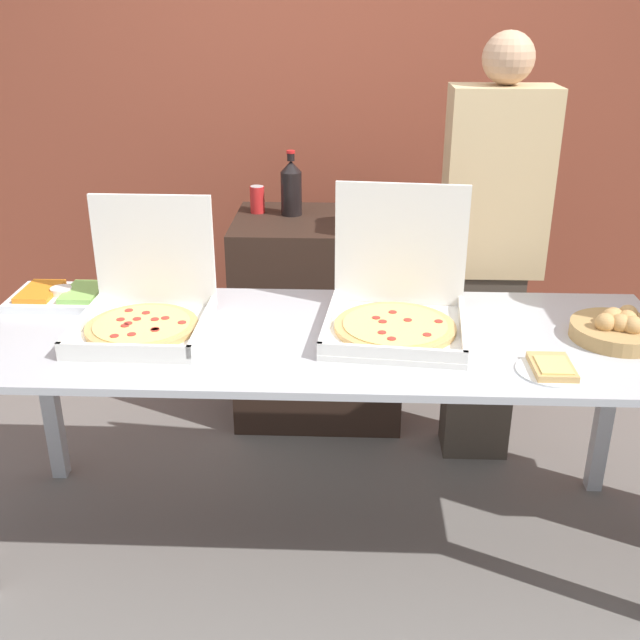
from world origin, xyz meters
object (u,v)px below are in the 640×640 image
Objects in this scene: bread_basket at (618,329)px; soda_can_silver at (391,201)px; pizza_box_near_right at (396,306)px; person_guest_cap at (490,253)px; soda_bottle at (291,187)px; veggie_tray at (62,296)px; pizza_box_far_right at (145,308)px; soda_can_colored at (257,199)px; paper_plate_front_left at (552,368)px.

bread_basket is 2.42× the size of soda_can_silver.
pizza_box_near_right is 0.29× the size of person_guest_cap.
pizza_box_near_right is 1.10m from soda_bottle.
pizza_box_far_right is at bearing -31.25° from veggie_tray.
soda_can_silver is 0.61m from soda_can_colored.
bread_basket is at bearing -7.39° from veggie_tray.
pizza_box_far_right is 0.86× the size of pizza_box_near_right.
soda_bottle is 2.35× the size of soda_can_colored.
person_guest_cap is (1.62, 0.39, 0.06)m from veggie_tray.
soda_bottle is 0.46m from soda_can_silver.
paper_plate_front_left is at bearing -10.96° from pizza_box_far_right.
pizza_box_far_right reaches higher than veggie_tray.
soda_can_silver is at bearing 94.29° from pizza_box_near_right.
soda_can_colored is at bearing 179.20° from soda_can_silver.
person_guest_cap is at bearing 13.61° from veggie_tray.
soda_can_colored is (-1.04, 1.33, 0.16)m from paper_plate_front_left.
paper_plate_front_left is 1.71× the size of soda_can_silver.
paper_plate_front_left is at bearing 92.76° from person_guest_cap.
pizza_box_near_right is 1.02m from soda_can_silver.
pizza_box_far_right is at bearing 26.32° from person_guest_cap.
pizza_box_near_right is at bearing 54.88° from person_guest_cap.
soda_can_silver is at bearing 51.41° from pizza_box_far_right.
soda_bottle reaches higher than soda_can_silver.
bread_basket is 1.58m from soda_bottle.
pizza_box_near_right is at bearing -66.82° from soda_bottle.
pizza_box_near_right is at bearing 174.99° from bread_basket.
soda_can_silver is at bearing 122.80° from bread_basket.
pizza_box_far_right is 1.13m from soda_bottle.
pizza_box_far_right is 1.32m from paper_plate_front_left.
veggie_tray is (-0.37, 0.23, -0.05)m from pizza_box_far_right.
pizza_box_near_right is (0.84, 0.04, 0.01)m from pizza_box_far_right.
person_guest_cap is (-0.04, 0.89, 0.07)m from paper_plate_front_left.
soda_can_colored is 0.07× the size of person_guest_cap.
pizza_box_far_right is 3.57× the size of soda_can_silver.
person_guest_cap is at bearing -48.57° from soda_can_silver.
person_guest_cap is (-0.31, 0.64, 0.04)m from bread_basket.
soda_bottle is at bearing -177.62° from soda_can_silver.
person_guest_cap reaches higher than soda_can_colored.
person_guest_cap is (0.39, -0.44, -0.10)m from soda_can_silver.
pizza_box_near_right is at bearing -8.78° from veggie_tray.
soda_can_silver is at bearing 107.92° from paper_plate_front_left.
soda_can_colored reaches higher than paper_plate_front_left.
pizza_box_far_right is 1.40m from person_guest_cap.
soda_can_colored is (-0.59, 1.03, 0.10)m from pizza_box_near_right.
paper_plate_front_left is (1.29, -0.27, -0.06)m from pizza_box_far_right.
pizza_box_far_right is at bearing -171.81° from pizza_box_near_right.
pizza_box_near_right reaches higher than veggie_tray.
pizza_box_far_right is 2.09× the size of paper_plate_front_left.
bread_basket is at bearing 42.23° from paper_plate_front_left.
pizza_box_near_right is 4.16× the size of soda_can_colored.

